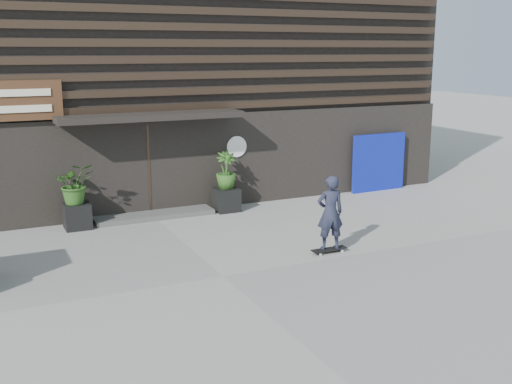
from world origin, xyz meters
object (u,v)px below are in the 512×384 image
planter_pot_right (226,200)px  blue_tarp (379,162)px  planter_pot_left (77,216)px  skateboarder (330,213)px

planter_pot_right → blue_tarp: blue_tarp is taller
planter_pot_left → planter_pot_right: same height
planter_pot_left → skateboarder: 6.04m
planter_pot_right → blue_tarp: (5.02, 0.30, 0.55)m
blue_tarp → skateboarder: size_ratio=1.10×
planter_pot_left → skateboarder: size_ratio=0.37×
skateboarder → blue_tarp: bearing=44.8°
planter_pot_right → skateboarder: skateboarder is taller
planter_pot_left → planter_pot_right: 3.80m
planter_pot_right → blue_tarp: 5.06m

